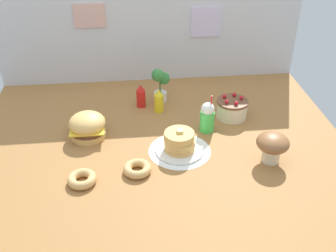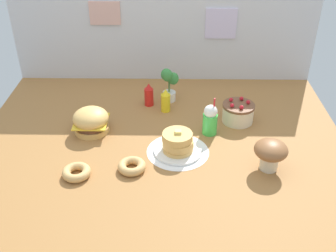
{
  "view_description": "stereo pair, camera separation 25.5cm",
  "coord_description": "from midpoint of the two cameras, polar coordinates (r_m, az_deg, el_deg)",
  "views": [
    {
      "loc": [
        -0.18,
        -2.13,
        1.51
      ],
      "look_at": [
        0.05,
        0.0,
        0.13
      ],
      "focal_mm": 43.26,
      "sensor_mm": 36.0,
      "label": 1
    },
    {
      "loc": [
        0.08,
        -2.14,
        1.51
      ],
      "look_at": [
        0.05,
        0.0,
        0.13
      ],
      "focal_mm": 43.26,
      "sensor_mm": 36.0,
      "label": 2
    }
  ],
  "objects": [
    {
      "name": "ground_plane",
      "position": [
        2.63,
        1.78,
        -2.7
      ],
      "size": [
        2.41,
        1.92,
        0.02
      ],
      "primitive_type": "cube",
      "color": "#9E6B38"
    },
    {
      "name": "back_wall",
      "position": [
        3.27,
        1.75,
        13.79
      ],
      "size": [
        2.41,
        0.04,
        0.89
      ],
      "color": "silver",
      "rests_on": "ground_plane"
    },
    {
      "name": "doily_mat",
      "position": [
        2.55,
        4.27,
        -3.7
      ],
      "size": [
        0.39,
        0.39,
        0.0
      ],
      "primitive_type": "cylinder",
      "color": "white",
      "rests_on": "ground_plane"
    },
    {
      "name": "burger",
      "position": [
        2.72,
        -8.19,
        0.63
      ],
      "size": [
        0.24,
        0.24,
        0.17
      ],
      "color": "#DBA859",
      "rests_on": "ground_plane"
    },
    {
      "name": "pancake_stack",
      "position": [
        2.51,
        4.29,
        -2.57
      ],
      "size": [
        0.3,
        0.3,
        0.16
      ],
      "color": "white",
      "rests_on": "doily_mat"
    },
    {
      "name": "layer_cake",
      "position": [
        2.87,
        12.36,
        1.78
      ],
      "size": [
        0.22,
        0.22,
        0.16
      ],
      "color": "beige",
      "rests_on": "ground_plane"
    },
    {
      "name": "ketchup_bottle",
      "position": [
        3.0,
        -0.28,
        4.32
      ],
      "size": [
        0.07,
        0.07,
        0.18
      ],
      "color": "red",
      "rests_on": "ground_plane"
    },
    {
      "name": "mustard_bottle",
      "position": [
        2.93,
        2.16,
        3.5
      ],
      "size": [
        0.07,
        0.07,
        0.18
      ],
      "color": "yellow",
      "rests_on": "ground_plane"
    },
    {
      "name": "cream_soda_cup",
      "position": [
        2.69,
        8.67,
        0.8
      ],
      "size": [
        0.1,
        0.1,
        0.27
      ],
      "color": "green",
      "rests_on": "ground_plane"
    },
    {
      "name": "donut_pink_glaze",
      "position": [
        2.38,
        -9.8,
        -6.53
      ],
      "size": [
        0.17,
        0.17,
        0.05
      ],
      "color": "tan",
      "rests_on": "ground_plane"
    },
    {
      "name": "donut_chocolate",
      "position": [
        2.39,
        -2.08,
        -5.78
      ],
      "size": [
        0.17,
        0.17,
        0.05
      ],
      "color": "tan",
      "rests_on": "ground_plane"
    },
    {
      "name": "potted_plant",
      "position": [
        3.04,
        2.56,
        5.96
      ],
      "size": [
        0.13,
        0.1,
        0.27
      ],
      "color": "white",
      "rests_on": "ground_plane"
    },
    {
      "name": "mushroom_stool",
      "position": [
        2.45,
        17.19,
        -3.67
      ],
      "size": [
        0.2,
        0.2,
        0.19
      ],
      "color": "beige",
      "rests_on": "ground_plane"
    }
  ]
}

